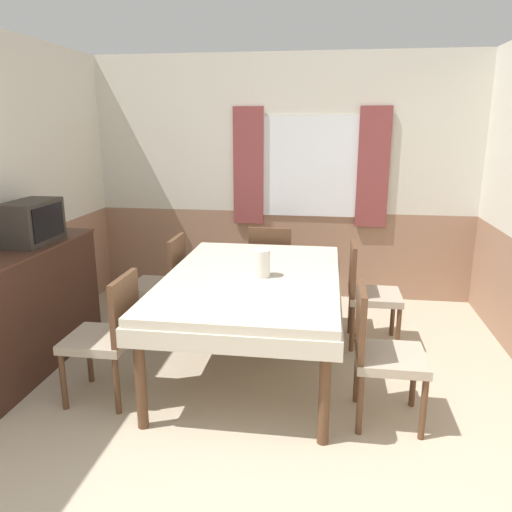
{
  "coord_description": "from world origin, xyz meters",
  "views": [
    {
      "loc": [
        0.5,
        -1.51,
        1.89
      ],
      "look_at": [
        -0.03,
        2.09,
        0.92
      ],
      "focal_mm": 35.0,
      "sensor_mm": 36.0,
      "label": 1
    }
  ],
  "objects": [
    {
      "name": "wall_back",
      "position": [
        0.02,
        3.91,
        1.31
      ],
      "size": [
        4.5,
        0.09,
        2.6
      ],
      "color": "silver",
      "rests_on": "ground_plane"
    },
    {
      "name": "dining_table",
      "position": [
        -0.05,
        2.09,
        0.67
      ],
      "size": [
        1.33,
        2.02,
        0.77
      ],
      "color": "beige",
      "rests_on": "ground_plane"
    },
    {
      "name": "chair_head_window",
      "position": [
        -0.05,
        3.34,
        0.49
      ],
      "size": [
        0.44,
        0.44,
        0.91
      ],
      "color": "brown",
      "rests_on": "ground_plane"
    },
    {
      "name": "chair_left_far",
      "position": [
        -0.97,
        2.68,
        0.49
      ],
      "size": [
        0.44,
        0.44,
        0.91
      ],
      "rotation": [
        0.0,
        0.0,
        1.57
      ],
      "color": "brown",
      "rests_on": "ground_plane"
    },
    {
      "name": "chair_left_near",
      "position": [
        -0.97,
        1.49,
        0.49
      ],
      "size": [
        0.44,
        0.44,
        0.91
      ],
      "rotation": [
        0.0,
        0.0,
        1.57
      ],
      "color": "brown",
      "rests_on": "ground_plane"
    },
    {
      "name": "chair_right_near",
      "position": [
        0.86,
        1.49,
        0.49
      ],
      "size": [
        0.44,
        0.44,
        0.91
      ],
      "rotation": [
        0.0,
        0.0,
        4.71
      ],
      "color": "brown",
      "rests_on": "ground_plane"
    },
    {
      "name": "chair_right_far",
      "position": [
        0.86,
        2.68,
        0.49
      ],
      "size": [
        0.44,
        0.44,
        0.91
      ],
      "rotation": [
        0.0,
        0.0,
        4.71
      ],
      "color": "brown",
      "rests_on": "ground_plane"
    },
    {
      "name": "sideboard",
      "position": [
        -1.81,
        1.84,
        0.49
      ],
      "size": [
        0.46,
        1.59,
        0.97
      ],
      "color": "#3D2319",
      "rests_on": "ground_plane"
    },
    {
      "name": "tv",
      "position": [
        -1.79,
        2.03,
        1.14
      ],
      "size": [
        0.29,
        0.52,
        0.34
      ],
      "color": "#2D2823",
      "rests_on": "sideboard"
    },
    {
      "name": "vase",
      "position": [
        0.01,
        2.06,
        0.87
      ],
      "size": [
        0.14,
        0.14,
        0.21
      ],
      "color": "silver",
      "rests_on": "dining_table"
    }
  ]
}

